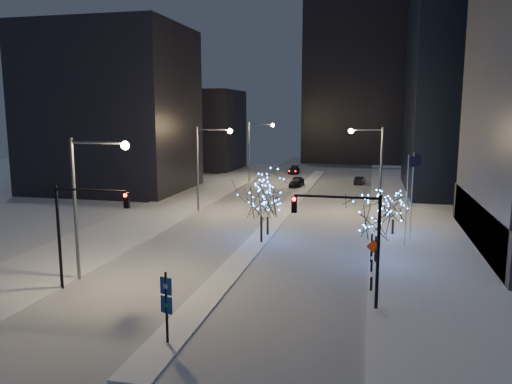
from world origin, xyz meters
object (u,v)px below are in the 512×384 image
(car_near, at_px, (297,182))
(street_lamp_w_far, at_px, (255,144))
(holiday_tree_plaza_near, at_px, (377,216))
(street_lamp_w_mid, at_px, (206,157))
(construction_sign, at_px, (373,249))
(street_lamp_w_near, at_px, (88,189))
(car_far, at_px, (294,170))
(traffic_signal_west, at_px, (79,221))
(holiday_tree_median_far, at_px, (268,202))
(car_mid, at_px, (360,180))
(street_lamp_east, at_px, (373,159))
(traffic_signal_east, at_px, (352,232))
(wayfinding_sign, at_px, (166,301))
(holiday_tree_median_near, at_px, (261,195))
(holiday_tree_plaza_far, at_px, (394,206))

(car_near, bearing_deg, street_lamp_w_far, 160.96)
(street_lamp_w_far, height_order, holiday_tree_plaza_near, street_lamp_w_far)
(street_lamp_w_mid, relative_size, construction_sign, 5.55)
(street_lamp_w_near, distance_m, car_far, 64.24)
(traffic_signal_west, bearing_deg, holiday_tree_median_far, 62.50)
(holiday_tree_plaza_near, bearing_deg, car_far, 105.29)
(car_mid, xyz_separation_m, construction_sign, (2.17, -43.85, 0.60))
(street_lamp_w_near, xyz_separation_m, street_lamp_east, (19.02, 28.00, -0.05))
(traffic_signal_west, distance_m, car_mid, 56.90)
(car_far, bearing_deg, street_lamp_w_mid, -98.23)
(traffic_signal_east, relative_size, car_far, 1.48)
(street_lamp_w_far, relative_size, construction_sign, 5.55)
(traffic_signal_east, relative_size, holiday_tree_plaza_near, 1.27)
(construction_sign, bearing_deg, holiday_tree_plaza_near, 53.90)
(street_lamp_east, height_order, car_near, street_lamp_east)
(holiday_tree_median_far, bearing_deg, street_lamp_w_near, -121.89)
(holiday_tree_median_far, height_order, wayfinding_sign, holiday_tree_median_far)
(holiday_tree_plaza_near, bearing_deg, holiday_tree_median_near, 160.26)
(holiday_tree_median_near, relative_size, holiday_tree_median_far, 1.31)
(car_far, relative_size, wayfinding_sign, 1.22)
(traffic_signal_east, height_order, car_near, traffic_signal_east)
(traffic_signal_west, height_order, holiday_tree_median_far, traffic_signal_west)
(traffic_signal_east, bearing_deg, street_lamp_w_mid, 124.51)
(street_lamp_w_far, bearing_deg, car_near, -21.73)
(street_lamp_w_near, xyz_separation_m, traffic_signal_west, (0.50, -2.00, -1.74))
(street_lamp_w_near, bearing_deg, car_near, 81.01)
(street_lamp_w_far, xyz_separation_m, traffic_signal_east, (17.88, -51.00, -1.74))
(street_lamp_east, distance_m, car_near, 22.99)
(street_lamp_w_far, distance_m, holiday_tree_median_near, 38.81)
(car_far, relative_size, construction_sign, 2.62)
(traffic_signal_west, height_order, car_near, traffic_signal_west)
(traffic_signal_west, height_order, holiday_tree_plaza_far, traffic_signal_west)
(wayfinding_sign, bearing_deg, car_far, 112.18)
(holiday_tree_median_far, bearing_deg, street_lamp_w_far, 105.16)
(holiday_tree_median_far, bearing_deg, traffic_signal_east, -62.44)
(wayfinding_sign, bearing_deg, street_lamp_w_mid, 123.84)
(holiday_tree_median_far, bearing_deg, construction_sign, -34.52)
(street_lamp_w_near, xyz_separation_m, car_far, (4.40, 63.82, -5.81))
(traffic_signal_west, relative_size, holiday_tree_plaza_near, 1.27)
(traffic_signal_east, relative_size, holiday_tree_median_far, 1.40)
(street_lamp_w_near, distance_m, holiday_tree_plaza_near, 21.52)
(traffic_signal_east, distance_m, holiday_tree_median_near, 15.86)
(car_mid, xyz_separation_m, holiday_tree_median_near, (-7.64, -39.86, 3.76))
(holiday_tree_plaza_far, distance_m, wayfinding_sign, 28.77)
(street_lamp_east, bearing_deg, construction_sign, -89.36)
(car_mid, height_order, wayfinding_sign, wayfinding_sign)
(car_mid, distance_m, holiday_tree_median_far, 37.98)
(holiday_tree_median_far, distance_m, holiday_tree_plaza_far, 12.01)
(street_lamp_w_far, xyz_separation_m, car_near, (7.44, -2.96, -5.69))
(street_lamp_w_far, height_order, holiday_tree_median_far, street_lamp_w_far)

